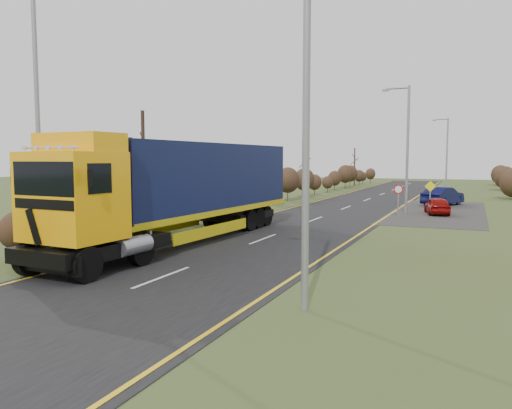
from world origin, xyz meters
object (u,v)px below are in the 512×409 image
object	(u,v)px
speed_sign	(398,195)
lorry	(184,185)
car_blue_sedan	(443,196)
streetlight_near	(301,95)
car_red_hatchback	(437,206)

from	to	relation	value
speed_sign	lorry	bearing A→B (deg)	-118.62
car_blue_sedan	streetlight_near	bearing A→B (deg)	109.41
car_red_hatchback	streetlight_near	world-z (taller)	streetlight_near
lorry	car_blue_sedan	bearing A→B (deg)	71.29
car_blue_sedan	lorry	bearing A→B (deg)	90.45
streetlight_near	speed_sign	xyz separation A→B (m)	(-0.49, 20.44, -3.72)
car_blue_sedan	streetlight_near	world-z (taller)	streetlight_near
streetlight_near	car_blue_sedan	bearing A→B (deg)	87.00
streetlight_near	car_red_hatchback	bearing A→B (deg)	86.04
lorry	car_red_hatchback	size ratio (longest dim) A/B	4.77
car_red_hatchback	car_blue_sedan	distance (m)	6.77
lorry	speed_sign	bearing A→B (deg)	64.63
car_red_hatchback	speed_sign	distance (m)	3.80
car_blue_sedan	streetlight_near	xyz separation A→B (m)	(-1.58, -30.25, 4.41)
lorry	car_blue_sedan	distance (m)	24.93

